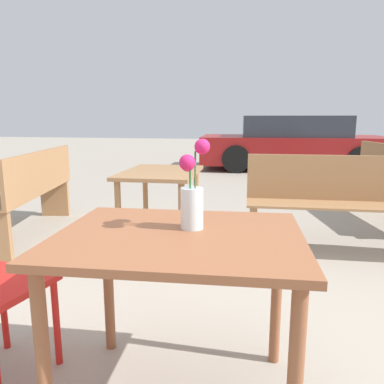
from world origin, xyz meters
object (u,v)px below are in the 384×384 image
Objects in this scene: bench_near at (351,200)px; bench_far at (34,190)px; parked_car at (292,144)px; table_back at (161,184)px; flower_vase at (192,198)px; table_front at (179,259)px.

bench_near is 3.00m from bench_far.
bench_near is at bearing -89.25° from parked_car.
table_back is 0.21× the size of parked_car.
bench_near is 0.42× the size of parked_car.
bench_far is at bearing 172.76° from table_back.
flower_vase is at bearing -118.43° from bench_near.
flower_vase is 1.85m from table_back.
parked_car is (0.97, 7.60, -0.27)m from flower_vase.
bench_near is (1.04, 1.92, -0.39)m from flower_vase.
bench_near is (1.08, 2.00, -0.16)m from table_front.
bench_far reaches higher than table_front.
bench_far is at bearing -179.51° from bench_near.
bench_near and bench_far have the same top height.
bench_far is 1.37m from table_back.
flower_vase is 0.22× the size of bench_far.
bench_near is at bearing 61.63° from table_front.
table_back is at bearing -104.96° from parked_car.
flower_vase is 0.39× the size of table_back.
table_front is 0.55× the size of bench_near.
parked_car reaches higher than table_back.
parked_car reaches higher than bench_far.
table_back is at bearing 107.32° from table_front.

